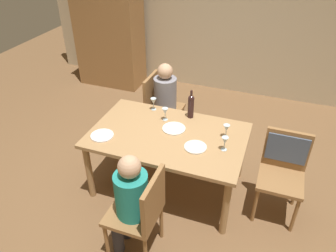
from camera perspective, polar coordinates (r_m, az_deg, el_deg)
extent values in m
plane|color=brown|center=(3.89, 0.00, -10.26)|extent=(10.00, 10.00, 0.00)
cube|color=beige|center=(5.59, 10.18, 19.23)|extent=(6.40, 0.12, 2.70)
cube|color=olive|center=(5.91, -10.38, 16.96)|extent=(1.10, 0.56, 2.10)
cube|color=#A87F51|center=(3.43, 0.00, -1.67)|extent=(1.63, 1.03, 0.04)
cylinder|color=#A87F51|center=(3.64, -13.66, -7.80)|extent=(0.07, 0.07, 0.69)
cylinder|color=#A87F51|center=(3.22, 10.07, -13.98)|extent=(0.07, 0.07, 0.69)
cylinder|color=#A87F51|center=(4.23, -7.42, -0.44)|extent=(0.07, 0.07, 0.69)
cylinder|color=#A87F51|center=(3.88, 12.73, -4.68)|extent=(0.07, 0.07, 0.69)
cylinder|color=olive|center=(4.61, 2.58, 1.09)|extent=(0.04, 0.04, 0.44)
cylinder|color=olive|center=(4.31, 1.02, -1.47)|extent=(0.04, 0.04, 0.44)
cylinder|color=olive|center=(4.72, -1.82, 1.94)|extent=(0.04, 0.04, 0.44)
cylinder|color=olive|center=(4.42, -3.64, -0.49)|extent=(0.04, 0.04, 0.44)
cube|color=olive|center=(4.38, -0.48, 2.94)|extent=(0.44, 0.44, 0.04)
cube|color=olive|center=(4.33, -2.99, 6.13)|extent=(0.04, 0.44, 0.44)
cylinder|color=olive|center=(3.14, -10.71, -19.29)|extent=(0.04, 0.04, 0.44)
cylinder|color=olive|center=(3.34, -7.46, -14.54)|extent=(0.04, 0.04, 0.44)
cylinder|color=olive|center=(3.23, -1.17, -16.39)|extent=(0.04, 0.04, 0.44)
cube|color=olive|center=(2.99, -6.10, -15.01)|extent=(0.44, 0.44, 0.04)
cube|color=olive|center=(2.76, -2.55, -12.86)|extent=(0.04, 0.44, 0.44)
cylinder|color=olive|center=(3.50, 21.34, -14.43)|extent=(0.04, 0.04, 0.44)
cylinder|color=olive|center=(3.48, 15.03, -13.30)|extent=(0.04, 0.04, 0.44)
cylinder|color=olive|center=(3.78, 21.55, -10.29)|extent=(0.04, 0.04, 0.44)
cylinder|color=olive|center=(3.75, 15.79, -9.24)|extent=(0.04, 0.04, 0.44)
cube|color=olive|center=(3.46, 19.14, -8.94)|extent=(0.44, 0.44, 0.04)
cube|color=olive|center=(3.47, 20.09, -3.87)|extent=(0.44, 0.04, 0.44)
cube|color=#4C5B75|center=(3.46, 20.16, -3.58)|extent=(0.40, 0.07, 0.31)
cylinder|color=#33333D|center=(4.53, 1.57, 0.67)|extent=(0.11, 0.11, 0.46)
cylinder|color=#33333D|center=(4.39, 0.82, -0.52)|extent=(0.11, 0.11, 0.46)
cylinder|color=gray|center=(4.27, -0.49, 5.57)|extent=(0.30, 0.30, 0.46)
sphere|color=tan|center=(4.12, -0.52, 9.58)|extent=(0.20, 0.20, 0.20)
cylinder|color=#33333D|center=(3.17, -8.88, -18.14)|extent=(0.11, 0.11, 0.46)
cylinder|color=#33333D|center=(3.26, -7.41, -15.94)|extent=(0.11, 0.11, 0.46)
cylinder|color=teal|center=(2.83, -6.38, -12.04)|extent=(0.29, 0.29, 0.44)
sphere|color=tan|center=(2.61, -6.81, -7.14)|extent=(0.19, 0.19, 0.19)
cylinder|color=black|center=(3.65, 4.02, 3.13)|extent=(0.07, 0.07, 0.23)
sphere|color=black|center=(3.59, 4.09, 4.87)|extent=(0.07, 0.07, 0.07)
cylinder|color=black|center=(3.56, 4.13, 5.60)|extent=(0.03, 0.03, 0.09)
cylinder|color=silver|center=(3.65, -0.50, 1.14)|extent=(0.06, 0.06, 0.00)
cylinder|color=silver|center=(3.63, -0.50, 1.63)|extent=(0.01, 0.01, 0.07)
cone|color=silver|center=(3.59, -0.50, 2.61)|extent=(0.07, 0.07, 0.07)
cylinder|color=silver|center=(3.25, 9.77, -4.09)|extent=(0.06, 0.06, 0.00)
cylinder|color=silver|center=(3.23, 9.83, -3.57)|extent=(0.01, 0.01, 0.07)
cone|color=silver|center=(3.18, 9.96, -2.53)|extent=(0.07, 0.07, 0.07)
cylinder|color=silver|center=(3.85, -2.53, 2.94)|extent=(0.06, 0.06, 0.00)
cylinder|color=silver|center=(3.83, -2.54, 3.42)|extent=(0.01, 0.01, 0.07)
cone|color=silver|center=(3.79, -2.57, 4.37)|extent=(0.07, 0.07, 0.07)
cylinder|color=silver|center=(3.43, 10.04, -1.87)|extent=(0.06, 0.06, 0.00)
cylinder|color=silver|center=(3.41, 10.10, -1.37)|extent=(0.01, 0.01, 0.07)
cone|color=silver|center=(3.37, 10.22, -0.35)|extent=(0.07, 0.07, 0.07)
cylinder|color=silver|center=(3.24, 4.83, -3.69)|extent=(0.23, 0.23, 0.01)
cylinder|color=white|center=(3.49, 1.04, -0.44)|extent=(0.25, 0.25, 0.01)
cylinder|color=white|center=(3.46, -11.48, -1.64)|extent=(0.24, 0.24, 0.01)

